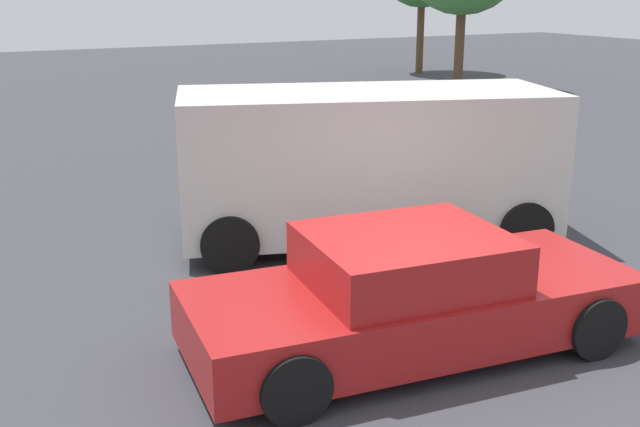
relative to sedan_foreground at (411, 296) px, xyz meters
name	(u,v)px	position (x,y,z in m)	size (l,w,h in m)	color
ground_plane	(408,344)	(0.03, 0.08, -0.58)	(80.00, 80.00, 0.00)	#38383D
sedan_foreground	(411,296)	(0.00, 0.00, 0.00)	(4.72, 2.29, 1.24)	maroon
van_white	(366,161)	(1.39, 3.16, 0.60)	(5.58, 3.61, 2.16)	silver
pedestrian	(361,111)	(4.33, 8.22, 0.37)	(0.56, 0.32, 1.59)	navy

